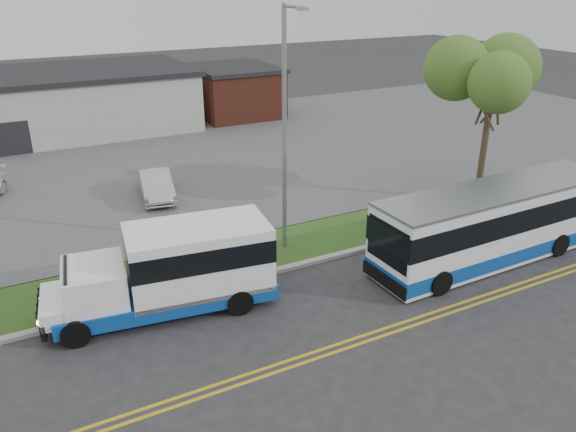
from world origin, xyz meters
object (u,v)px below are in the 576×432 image
shuttle_bus (177,266)px  parked_car_a (156,184)px  streetlight_near (285,126)px  transit_bus (495,223)px  tree_east (494,76)px

shuttle_bus → parked_car_a: 10.57m
streetlight_near → transit_bus: (6.97, -4.53, -3.72)m
parked_car_a → shuttle_bus: bearing=-92.5°
tree_east → streetlight_near: streetlight_near is taller
transit_bus → streetlight_near: bearing=146.1°
streetlight_near → transit_bus: bearing=-33.0°
tree_east → parked_car_a: size_ratio=1.95×
shuttle_bus → parked_car_a: (2.08, 10.33, -0.75)m
shuttle_bus → transit_bus: size_ratio=0.72×
transit_bus → parked_car_a: transit_bus is taller
tree_east → parked_car_a: 17.06m
tree_east → transit_bus: 7.83m
streetlight_near → parked_car_a: 9.76m
streetlight_near → tree_east: bearing=1.4°
tree_east → shuttle_bus: size_ratio=1.06×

